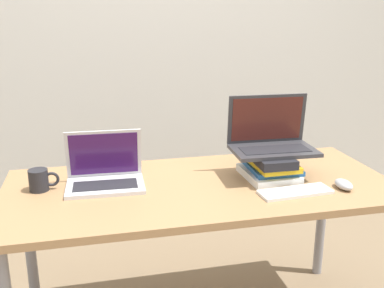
{
  "coord_description": "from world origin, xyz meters",
  "views": [
    {
      "loc": [
        -0.43,
        -1.35,
        1.43
      ],
      "look_at": [
        -0.04,
        0.37,
        0.9
      ],
      "focal_mm": 42.0,
      "sensor_mm": 36.0,
      "label": 1
    }
  ],
  "objects_px": {
    "book_stack": "(270,166)",
    "laptop_on_books": "(271,140)",
    "mouse": "(344,184)",
    "wireless_keyboard": "(295,192)",
    "mug": "(40,180)",
    "laptop_left": "(105,175)"
  },
  "relations": [
    {
      "from": "book_stack",
      "to": "mouse",
      "type": "relative_size",
      "value": 2.63
    },
    {
      "from": "laptop_on_books",
      "to": "wireless_keyboard",
      "type": "height_order",
      "value": "laptop_on_books"
    },
    {
      "from": "book_stack",
      "to": "mouse",
      "type": "distance_m",
      "value": 0.31
    },
    {
      "from": "laptop_on_books",
      "to": "wireless_keyboard",
      "type": "xyz_separation_m",
      "value": [
        0.02,
        -0.23,
        -0.16
      ]
    },
    {
      "from": "book_stack",
      "to": "laptop_on_books",
      "type": "height_order",
      "value": "laptop_on_books"
    },
    {
      "from": "mug",
      "to": "book_stack",
      "type": "bearing_deg",
      "value": -4.44
    },
    {
      "from": "laptop_left",
      "to": "book_stack",
      "type": "distance_m",
      "value": 0.71
    },
    {
      "from": "laptop_on_books",
      "to": "mouse",
      "type": "relative_size",
      "value": 3.55
    },
    {
      "from": "mug",
      "to": "wireless_keyboard",
      "type": "bearing_deg",
      "value": -14.66
    },
    {
      "from": "book_stack",
      "to": "mouse",
      "type": "bearing_deg",
      "value": -36.86
    },
    {
      "from": "book_stack",
      "to": "wireless_keyboard",
      "type": "height_order",
      "value": "book_stack"
    },
    {
      "from": "laptop_left",
      "to": "wireless_keyboard",
      "type": "relative_size",
      "value": 1.07
    },
    {
      "from": "mouse",
      "to": "laptop_left",
      "type": "bearing_deg",
      "value": 164.8
    },
    {
      "from": "laptop_left",
      "to": "laptop_on_books",
      "type": "xyz_separation_m",
      "value": [
        0.72,
        -0.03,
        0.12
      ]
    },
    {
      "from": "book_stack",
      "to": "mug",
      "type": "xyz_separation_m",
      "value": [
        -0.97,
        0.08,
        -0.01
      ]
    },
    {
      "from": "laptop_on_books",
      "to": "mug",
      "type": "distance_m",
      "value": 0.99
    },
    {
      "from": "wireless_keyboard",
      "to": "mug",
      "type": "relative_size",
      "value": 2.52
    },
    {
      "from": "book_stack",
      "to": "laptop_on_books",
      "type": "relative_size",
      "value": 0.74
    },
    {
      "from": "laptop_left",
      "to": "mug",
      "type": "xyz_separation_m",
      "value": [
        -0.26,
        0.0,
        -0.0
      ]
    },
    {
      "from": "laptop_left",
      "to": "laptop_on_books",
      "type": "distance_m",
      "value": 0.73
    },
    {
      "from": "book_stack",
      "to": "mouse",
      "type": "height_order",
      "value": "book_stack"
    },
    {
      "from": "laptop_on_books",
      "to": "wireless_keyboard",
      "type": "bearing_deg",
      "value": -85.76
    }
  ]
}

